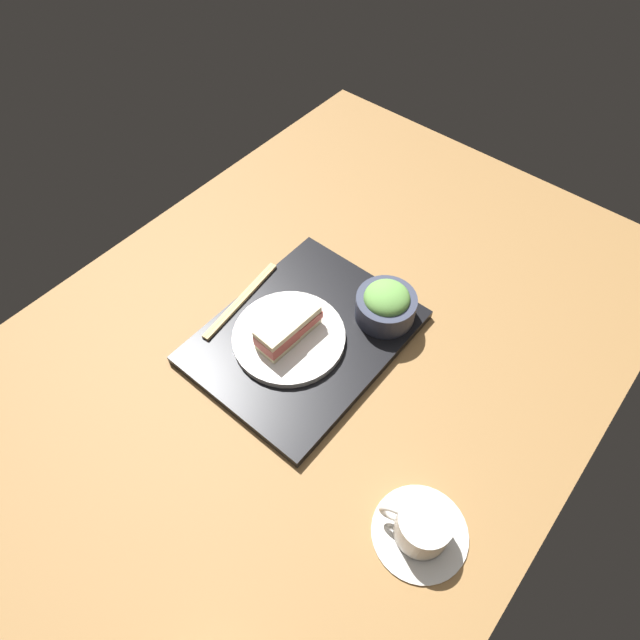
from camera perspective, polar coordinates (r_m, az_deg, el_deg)
ground_plane at (r=106.26cm, az=0.05°, el=-2.26°), size 140.00×100.00×3.00cm
serving_tray at (r=103.94cm, az=-1.68°, el=-1.75°), size 40.11×31.72×1.97cm
sandwich_plate at (r=101.98cm, az=-3.26°, el=-1.79°), size 21.08×21.08×1.36cm
sandwich_near at (r=100.66cm, az=-2.18°, el=0.24°), size 7.40×5.80×4.81cm
sandwich_far at (r=98.25cm, az=-4.54°, el=-1.80°), size 7.05×5.50×5.00cm
salad_bowl at (r=103.65cm, az=6.90°, el=1.67°), size 11.53×11.53×7.56cm
chopsticks_pair at (r=108.61cm, az=-8.24°, el=2.08°), size 21.96×4.04×0.70cm
coffee_cup at (r=87.97cm, az=10.56°, el=-20.49°), size 14.83×14.83×6.98cm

